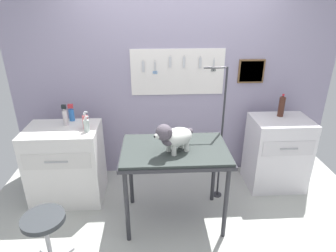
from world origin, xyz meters
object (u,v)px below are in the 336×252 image
(stool, at_px, (44,225))
(soda_bottle, at_px, (282,106))
(spray_bottle_tall, at_px, (71,114))
(dog, at_px, (174,137))
(grooming_arm, at_px, (220,141))
(cabinet_right, at_px, (277,153))
(counter_left, at_px, (67,164))
(grooming_table, at_px, (175,155))

(stool, height_order, soda_bottle, soda_bottle)
(spray_bottle_tall, bearing_deg, dog, -33.76)
(grooming_arm, height_order, cabinet_right, grooming_arm)
(grooming_arm, xyz_separation_m, counter_left, (-1.76, 0.08, -0.28))
(grooming_arm, relative_size, cabinet_right, 1.75)
(stool, bearing_deg, counter_left, 94.29)
(grooming_table, xyz_separation_m, grooming_arm, (0.54, 0.37, -0.04))
(counter_left, relative_size, soda_bottle, 3.27)
(grooming_table, bearing_deg, stool, -154.93)
(counter_left, relative_size, cabinet_right, 1.00)
(cabinet_right, height_order, soda_bottle, soda_bottle)
(dog, bearing_deg, cabinet_right, 26.37)
(grooming_table, height_order, soda_bottle, soda_bottle)
(dog, height_order, counter_left, dog)
(counter_left, xyz_separation_m, cabinet_right, (2.53, 0.13, -0.00))
(dog, relative_size, counter_left, 0.46)
(spray_bottle_tall, bearing_deg, grooming_table, -30.16)
(dog, xyz_separation_m, cabinet_right, (1.34, 0.66, -0.58))
(grooming_arm, bearing_deg, grooming_table, -145.81)
(cabinet_right, relative_size, stool, 1.71)
(counter_left, height_order, cabinet_right, same)
(spray_bottle_tall, xyz_separation_m, soda_bottle, (2.47, 0.01, 0.04))
(dog, distance_m, cabinet_right, 1.60)
(cabinet_right, bearing_deg, stool, -155.68)
(soda_bottle, bearing_deg, grooming_arm, -158.65)
(dog, bearing_deg, stool, -158.21)
(counter_left, relative_size, spray_bottle_tall, 4.50)
(dog, distance_m, soda_bottle, 1.55)
(grooming_table, relative_size, stool, 2.02)
(grooming_arm, height_order, stool, grooming_arm)
(stool, distance_m, soda_bottle, 2.81)
(counter_left, bearing_deg, soda_bottle, 5.15)
(spray_bottle_tall, bearing_deg, cabinet_right, -2.10)
(grooming_table, relative_size, cabinet_right, 1.18)
(grooming_table, xyz_separation_m, dog, (-0.02, -0.09, 0.25))
(dog, xyz_separation_m, spray_bottle_tall, (-1.13, 0.75, -0.04))
(dog, relative_size, soda_bottle, 1.49)
(grooming_arm, xyz_separation_m, soda_bottle, (0.78, 0.31, 0.30))
(grooming_table, bearing_deg, soda_bottle, 26.97)
(grooming_table, distance_m, cabinet_right, 1.47)
(grooming_arm, relative_size, counter_left, 1.75)
(spray_bottle_tall, height_order, soda_bottle, soda_bottle)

